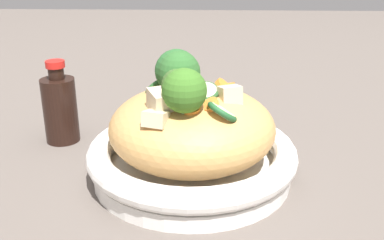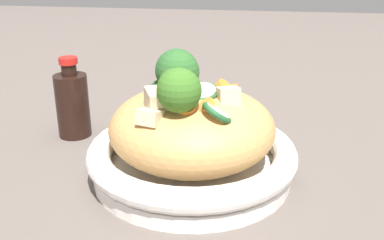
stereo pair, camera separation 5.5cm
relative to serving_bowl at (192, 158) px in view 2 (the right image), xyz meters
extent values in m
plane|color=#5D534D|center=(0.00, 0.00, -0.03)|extent=(3.00, 3.00, 0.00)
cylinder|color=white|center=(0.00, 0.00, -0.02)|extent=(0.25, 0.25, 0.02)
torus|color=white|center=(0.00, 0.00, 0.01)|extent=(0.26, 0.26, 0.03)
ellipsoid|color=tan|center=(0.00, 0.00, 0.04)|extent=(0.20, 0.20, 0.10)
torus|color=tan|center=(-0.01, 0.00, 0.08)|extent=(0.06, 0.06, 0.03)
torus|color=tan|center=(0.01, -0.01, 0.08)|extent=(0.07, 0.06, 0.02)
torus|color=tan|center=(-0.01, -0.02, 0.08)|extent=(0.08, 0.08, 0.02)
torus|color=tan|center=(0.00, 0.01, 0.08)|extent=(0.08, 0.08, 0.03)
cone|color=#8FAE74|center=(-0.01, -0.05, 0.08)|extent=(0.03, 0.03, 0.02)
sphere|color=#3A6E23|center=(-0.01, -0.05, 0.11)|extent=(0.05, 0.05, 0.05)
cone|color=#8EB173|center=(-0.01, -0.03, 0.09)|extent=(0.02, 0.02, 0.02)
sphere|color=#3A5D27|center=(-0.01, -0.03, 0.11)|extent=(0.05, 0.05, 0.04)
cone|color=#8DAF6A|center=(-0.02, 0.00, 0.09)|extent=(0.03, 0.03, 0.01)
sphere|color=#295D2B|center=(-0.02, 0.00, 0.11)|extent=(0.07, 0.07, 0.05)
cone|color=#9BAB68|center=(-0.01, -0.01, 0.09)|extent=(0.03, 0.03, 0.02)
sphere|color=#2D6029|center=(-0.01, -0.01, 0.12)|extent=(0.07, 0.07, 0.05)
cylinder|color=orange|center=(-0.01, -0.03, 0.09)|extent=(0.04, 0.04, 0.02)
cylinder|color=orange|center=(0.00, -0.05, 0.09)|extent=(0.02, 0.03, 0.01)
cylinder|color=orange|center=(0.04, 0.04, 0.09)|extent=(0.03, 0.03, 0.01)
cylinder|color=orange|center=(0.04, 0.01, 0.09)|extent=(0.03, 0.03, 0.02)
cylinder|color=orange|center=(0.02, -0.04, 0.09)|extent=(0.03, 0.03, 0.02)
cylinder|color=orange|center=(-0.02, -0.02, 0.09)|extent=(0.02, 0.02, 0.02)
cylinder|color=beige|center=(0.03, -0.05, 0.08)|extent=(0.04, 0.04, 0.02)
torus|color=#22572C|center=(0.03, -0.05, 0.08)|extent=(0.05, 0.05, 0.03)
cylinder|color=beige|center=(0.01, -0.01, 0.09)|extent=(0.04, 0.04, 0.02)
torus|color=#264F27|center=(0.01, -0.01, 0.09)|extent=(0.04, 0.04, 0.02)
cylinder|color=beige|center=(-0.04, 0.02, 0.09)|extent=(0.04, 0.04, 0.03)
torus|color=#265726|center=(-0.04, 0.02, 0.09)|extent=(0.05, 0.05, 0.03)
cube|color=beige|center=(-0.03, -0.04, 0.09)|extent=(0.04, 0.04, 0.03)
cube|color=beige|center=(0.04, -0.02, 0.09)|extent=(0.03, 0.03, 0.02)
cube|color=beige|center=(-0.04, -0.07, 0.08)|extent=(0.03, 0.03, 0.02)
cylinder|color=black|center=(-0.20, 0.11, 0.02)|extent=(0.05, 0.05, 0.10)
cylinder|color=black|center=(-0.20, 0.11, 0.08)|extent=(0.02, 0.02, 0.02)
cylinder|color=red|center=(-0.20, 0.11, 0.09)|extent=(0.03, 0.03, 0.01)
camera|label=1|loc=(0.02, -0.51, 0.26)|focal=42.22mm
camera|label=2|loc=(0.07, -0.51, 0.26)|focal=42.22mm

